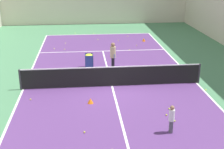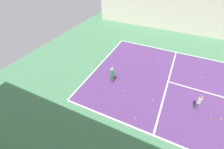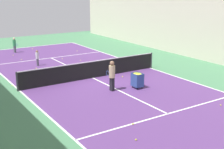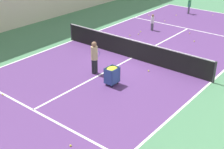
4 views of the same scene
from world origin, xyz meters
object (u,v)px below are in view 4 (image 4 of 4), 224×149
coach_at_net (94,55)px  player_near_baseline (189,5)px  child_midcourt (152,21)px  ball_cart (112,73)px  training_cone_0 (169,51)px  tennis_net (132,49)px

coach_at_net → player_near_baseline: bearing=5.1°
player_near_baseline → child_midcourt: size_ratio=1.15×
coach_at_net → ball_cart: coach_at_net is taller
coach_at_net → training_cone_0: (-1.54, -4.71, -0.84)m
ball_cart → training_cone_0: 5.15m
player_near_baseline → training_cone_0: (-3.01, 8.56, -0.63)m
player_near_baseline → coach_at_net: 13.36m
training_cone_0 → tennis_net: bearing=58.8°
coach_at_net → training_cone_0: coach_at_net is taller
training_cone_0 → child_midcourt: bearing=-44.5°
ball_cart → coach_at_net: bearing=-15.9°
child_midcourt → ball_cart: (-2.90, 8.06, -0.04)m
tennis_net → coach_at_net: bearing=83.1°
tennis_net → ball_cart: tennis_net is taller
ball_cart → training_cone_0: size_ratio=3.18×
tennis_net → child_midcourt: (1.79, -4.94, 0.09)m
coach_at_net → ball_cart: (-1.43, 0.41, -0.34)m
child_midcourt → training_cone_0: 4.23m
player_near_baseline → training_cone_0: size_ratio=4.70×
player_near_baseline → coach_at_net: size_ratio=0.78×
tennis_net → child_midcourt: child_midcourt is taller
ball_cart → training_cone_0: bearing=-91.1°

